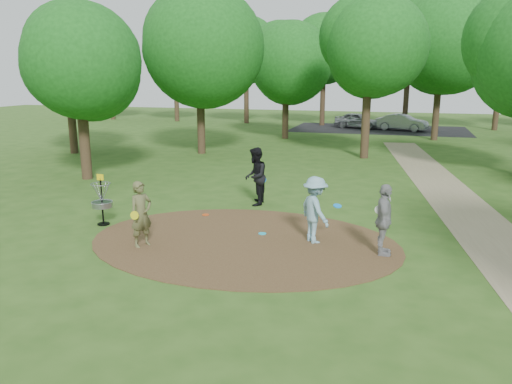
# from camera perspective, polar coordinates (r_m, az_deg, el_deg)

# --- Properties ---
(ground) EXTENTS (100.00, 100.00, 0.00)m
(ground) POSITION_cam_1_polar(r_m,az_deg,el_deg) (13.49, -1.45, -5.68)
(ground) COLOR #2D5119
(ground) RESTS_ON ground
(dirt_clearing) EXTENTS (8.40, 8.40, 0.02)m
(dirt_clearing) POSITION_cam_1_polar(r_m,az_deg,el_deg) (13.48, -1.45, -5.64)
(dirt_clearing) COLOR #47301C
(dirt_clearing) RESTS_ON ground
(footpath) EXTENTS (7.55, 39.89, 0.01)m
(footpath) POSITION_cam_1_polar(r_m,az_deg,el_deg) (15.02, 25.59, -5.01)
(footpath) COLOR #8C7A5B
(footpath) RESTS_ON ground
(parking_lot) EXTENTS (14.00, 8.00, 0.01)m
(parking_lot) POSITION_cam_1_polar(r_m,az_deg,el_deg) (42.40, 13.84, 6.98)
(parking_lot) COLOR black
(parking_lot) RESTS_ON ground
(player_observer_with_disc) EXTENTS (0.65, 0.75, 1.74)m
(player_observer_with_disc) POSITION_cam_1_polar(r_m,az_deg,el_deg) (13.21, -12.98, -2.49)
(player_observer_with_disc) COLOR brown
(player_observer_with_disc) RESTS_ON ground
(player_throwing_with_disc) EXTENTS (1.36, 1.31, 1.79)m
(player_throwing_with_disc) POSITION_cam_1_polar(r_m,az_deg,el_deg) (13.26, 6.75, -2.05)
(player_throwing_with_disc) COLOR #7CAAB9
(player_throwing_with_disc) RESTS_ON ground
(player_walking_with_disc) EXTENTS (0.88, 1.06, 1.99)m
(player_walking_with_disc) POSITION_cam_1_polar(r_m,az_deg,el_deg) (17.01, -0.07, 1.79)
(player_walking_with_disc) COLOR black
(player_walking_with_disc) RESTS_ON ground
(player_waiting_with_disc) EXTENTS (0.50, 1.08, 1.80)m
(player_waiting_with_disc) POSITION_cam_1_polar(r_m,az_deg,el_deg) (12.64, 14.41, -3.13)
(player_waiting_with_disc) COLOR gray
(player_waiting_with_disc) RESTS_ON ground
(disc_ground_cyan) EXTENTS (0.22, 0.22, 0.02)m
(disc_ground_cyan) POSITION_cam_1_polar(r_m,az_deg,el_deg) (14.05, 0.73, -4.77)
(disc_ground_cyan) COLOR #1CBDE0
(disc_ground_cyan) RESTS_ON dirt_clearing
(disc_ground_red) EXTENTS (0.22, 0.22, 0.02)m
(disc_ground_red) POSITION_cam_1_polar(r_m,az_deg,el_deg) (15.97, -5.78, -2.60)
(disc_ground_red) COLOR #DB4615
(disc_ground_red) RESTS_ON dirt_clearing
(car_left) EXTENTS (4.08, 2.49, 1.30)m
(car_left) POSITION_cam_1_polar(r_m,az_deg,el_deg) (42.72, 11.55, 8.01)
(car_left) COLOR #95989C
(car_left) RESTS_ON ground
(car_right) EXTENTS (4.21, 2.36, 1.31)m
(car_right) POSITION_cam_1_polar(r_m,az_deg,el_deg) (41.77, 16.37, 7.65)
(car_right) COLOR #929599
(car_right) RESTS_ON ground
(disc_golf_basket) EXTENTS (0.63, 0.63, 1.54)m
(disc_golf_basket) POSITION_cam_1_polar(r_m,az_deg,el_deg) (15.43, -17.24, -0.46)
(disc_golf_basket) COLOR black
(disc_golf_basket) RESTS_ON ground
(tree_ring) EXTENTS (37.58, 46.09, 9.62)m
(tree_ring) POSITION_cam_1_polar(r_m,az_deg,el_deg) (21.90, 13.35, 15.43)
(tree_ring) COLOR #332316
(tree_ring) RESTS_ON ground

